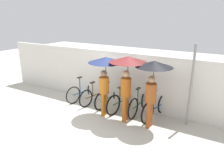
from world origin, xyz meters
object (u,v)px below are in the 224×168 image
at_px(pedestrian_trailing, 153,75).
at_px(parked_bicycle_5, 156,107).
at_px(pedestrian_center, 127,69).
at_px(parked_bicycle_2, 110,96).
at_px(parked_bicycle_4, 140,103).
at_px(parked_bicycle_1, 96,94).
at_px(parked_bicycle_3, 123,100).
at_px(pedestrian_leading, 105,68).
at_px(parked_bicycle_0, 84,91).

bearing_deg(pedestrian_trailing, parked_bicycle_5, 94.17).
bearing_deg(pedestrian_trailing, pedestrian_center, -177.78).
height_order(parked_bicycle_2, parked_bicycle_4, parked_bicycle_2).
bearing_deg(parked_bicycle_1, parked_bicycle_3, -84.09).
distance_m(parked_bicycle_3, parked_bicycle_5, 1.19).
bearing_deg(pedestrian_leading, parked_bicycle_0, 149.73).
bearing_deg(parked_bicycle_5, pedestrian_center, 137.47).
bearing_deg(pedestrian_trailing, parked_bicycle_3, 155.83).
height_order(parked_bicycle_0, pedestrian_trailing, pedestrian_trailing).
bearing_deg(parked_bicycle_4, parked_bicycle_0, 90.76).
relative_size(parked_bicycle_3, parked_bicycle_5, 1.06).
relative_size(parked_bicycle_1, pedestrian_center, 0.84).
distance_m(pedestrian_leading, pedestrian_center, 0.79).
bearing_deg(parked_bicycle_2, pedestrian_leading, -153.72).
relative_size(parked_bicycle_3, parked_bicycle_4, 1.05).
height_order(parked_bicycle_0, parked_bicycle_1, parked_bicycle_1).
relative_size(parked_bicycle_0, pedestrian_leading, 0.88).
xyz_separation_m(parked_bicycle_2, pedestrian_leading, (0.22, -0.68, 1.23)).
relative_size(pedestrian_leading, pedestrian_trailing, 0.98).
distance_m(parked_bicycle_5, pedestrian_center, 1.61).
relative_size(parked_bicycle_2, parked_bicycle_4, 0.99).
bearing_deg(pedestrian_center, pedestrian_leading, 173.75).
height_order(pedestrian_leading, pedestrian_trailing, pedestrian_trailing).
relative_size(parked_bicycle_4, pedestrian_trailing, 0.86).
bearing_deg(pedestrian_leading, parked_bicycle_5, 14.79).
distance_m(parked_bicycle_1, parked_bicycle_3, 1.19).
height_order(parked_bicycle_4, parked_bicycle_5, parked_bicycle_4).
relative_size(pedestrian_leading, pedestrian_center, 0.95).
height_order(parked_bicycle_1, parked_bicycle_3, parked_bicycle_1).
height_order(parked_bicycle_2, parked_bicycle_3, parked_bicycle_2).
relative_size(parked_bicycle_1, parked_bicycle_5, 1.02).
bearing_deg(parked_bicycle_1, parked_bicycle_0, 98.60).
distance_m(parked_bicycle_3, pedestrian_trailing, 1.81).
bearing_deg(pedestrian_center, parked_bicycle_2, 140.22).
distance_m(parked_bicycle_2, pedestrian_trailing, 2.30).
relative_size(parked_bicycle_2, pedestrian_center, 0.83).
bearing_deg(parked_bicycle_0, parked_bicycle_3, -81.69).
bearing_deg(parked_bicycle_3, parked_bicycle_5, -80.85).
xyz_separation_m(parked_bicycle_0, pedestrian_trailing, (3.00, -0.64, 1.23)).
bearing_deg(parked_bicycle_1, parked_bicycle_4, -80.89).
distance_m(parked_bicycle_0, parked_bicycle_2, 1.19).
height_order(parked_bicycle_1, parked_bicycle_2, parked_bicycle_1).
relative_size(parked_bicycle_1, pedestrian_trailing, 0.86).
xyz_separation_m(parked_bicycle_3, parked_bicycle_5, (1.19, -0.00, -0.00)).
bearing_deg(parked_bicycle_2, parked_bicycle_5, -85.45).
bearing_deg(parked_bicycle_5, pedestrian_leading, 120.48).
bearing_deg(parked_bicycle_0, pedestrian_trailing, -91.28).
distance_m(parked_bicycle_2, pedestrian_center, 1.79).
xyz_separation_m(parked_bicycle_5, pedestrian_center, (-0.77, -0.58, 1.29)).
xyz_separation_m(parked_bicycle_2, parked_bicycle_5, (1.78, -0.11, 0.02)).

